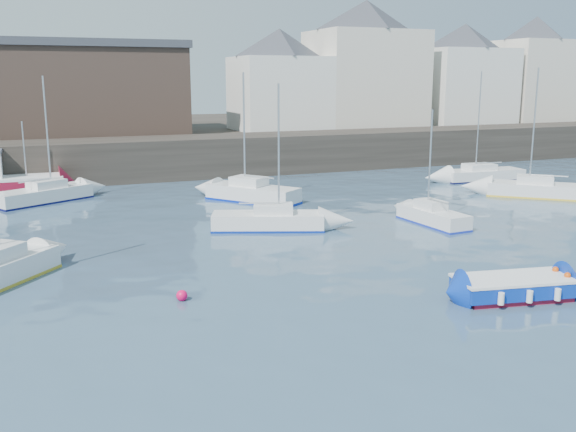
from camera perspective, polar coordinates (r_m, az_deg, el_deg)
name	(u,v)px	position (r m, az deg, el deg)	size (l,w,h in m)	color
water	(449,354)	(18.71, 14.11, -11.80)	(220.00, 220.00, 0.00)	#2D4760
quay_wall	(177,157)	(50.14, -9.87, 5.17)	(90.00, 5.00, 3.00)	#28231E
land_strip	(139,138)	(67.77, -13.11, 6.75)	(90.00, 32.00, 2.80)	#28231E
bldg_east_a	(365,63)	(63.42, 6.88, 13.32)	(13.36, 13.36, 11.80)	beige
bldg_east_b	(463,74)	(68.94, 15.30, 12.11)	(11.88, 11.88, 9.95)	white
bldg_east_c	(533,69)	(74.69, 20.98, 12.11)	(11.14, 11.14, 10.95)	beige
bldg_east_d	(279,79)	(59.17, -0.76, 12.09)	(11.14, 11.14, 8.95)	white
warehouse	(82,88)	(56.87, -17.83, 10.77)	(16.40, 10.40, 7.60)	#3D2D26
blue_dinghy	(514,287)	(23.58, 19.46, -5.93)	(4.35, 2.47, 0.78)	maroon
fishing_boat	(1,181)	(45.72, -24.18, 2.87)	(7.14, 2.69, 4.72)	maroon
sailboat_b	(269,220)	(32.24, -1.74, -0.37)	(5.88, 3.68, 7.22)	white
sailboat_c	(433,216)	(34.14, 12.73, 0.01)	(1.76, 4.58, 5.90)	white
sailboat_d	(539,189)	(44.04, 21.39, 2.22)	(6.09, 5.71, 8.08)	white
sailboat_f	(252,193)	(39.59, -3.19, 2.09)	(5.11, 5.95, 7.79)	white
sailboat_g	(482,174)	(49.88, 16.86, 3.58)	(6.38, 2.40, 7.93)	white
sailboat_h	(44,194)	(41.97, -20.89, 1.81)	(6.06, 4.57, 7.60)	white
buoy_near	(182,300)	(22.51, -9.40, -7.41)	(0.39, 0.39, 0.39)	#F0094E
buoy_far	(226,220)	(34.59, -5.52, -0.35)	(0.36, 0.36, 0.36)	#F0094E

